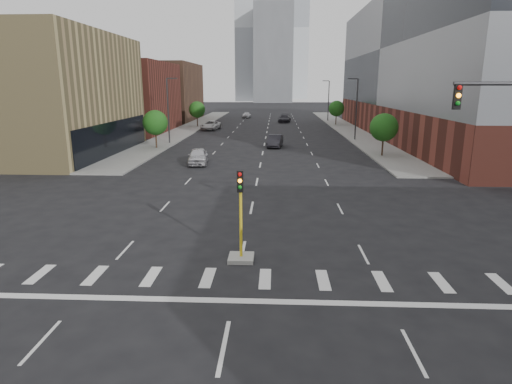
# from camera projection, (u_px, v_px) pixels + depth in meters

# --- Properties ---
(sidewalk_left_far) EXTENTS (5.00, 92.00, 0.15)m
(sidewalk_left_far) POSITION_uv_depth(u_px,v_px,m) (192.00, 127.00, 84.11)
(sidewalk_left_far) COLOR gray
(sidewalk_left_far) RESTS_ON ground
(sidewalk_right_far) EXTENTS (5.00, 92.00, 0.15)m
(sidewalk_right_far) POSITION_uv_depth(u_px,v_px,m) (345.00, 128.00, 82.76)
(sidewalk_right_far) COLOR gray
(sidewalk_right_far) RESTS_ON ground
(building_left_mid) EXTENTS (20.00, 24.00, 14.00)m
(building_left_mid) POSITION_uv_depth(u_px,v_px,m) (28.00, 95.00, 50.04)
(building_left_mid) COLOR tan
(building_left_mid) RESTS_ON ground
(building_left_far_a) EXTENTS (20.00, 22.00, 12.00)m
(building_left_far_a) POSITION_uv_depth(u_px,v_px,m) (112.00, 97.00, 75.47)
(building_left_far_a) COLOR brown
(building_left_far_a) RESTS_ON ground
(building_left_far_b) EXTENTS (20.00, 24.00, 13.00)m
(building_left_far_b) POSITION_uv_depth(u_px,v_px,m) (153.00, 92.00, 100.54)
(building_left_far_b) COLOR brown
(building_left_far_b) RESTS_ON ground
(building_right_main) EXTENTS (24.00, 70.00, 22.00)m
(building_right_main) POSITION_uv_depth(u_px,v_px,m) (458.00, 66.00, 65.88)
(building_right_main) COLOR brown
(building_right_main) RESTS_ON ground
(tower_left) EXTENTS (22.00, 22.00, 70.00)m
(tower_left) POSITION_uv_depth(u_px,v_px,m) (258.00, 30.00, 216.71)
(tower_left) COLOR #B2B7BC
(tower_left) RESTS_ON ground
(tower_right) EXTENTS (20.00, 20.00, 80.00)m
(tower_right) POSITION_uv_depth(u_px,v_px,m) (291.00, 29.00, 253.44)
(tower_right) COLOR #B2B7BC
(tower_right) RESTS_ON ground
(tower_mid) EXTENTS (18.00, 18.00, 44.00)m
(tower_mid) POSITION_uv_depth(u_px,v_px,m) (273.00, 54.00, 200.15)
(tower_mid) COLOR slate
(tower_mid) RESTS_ON ground
(median_traffic_signal) EXTENTS (1.20, 1.20, 4.40)m
(median_traffic_signal) POSITION_uv_depth(u_px,v_px,m) (241.00, 241.00, 20.21)
(median_traffic_signal) COLOR #999993
(median_traffic_signal) RESTS_ON ground
(streetlight_right_a) EXTENTS (1.60, 0.22, 9.07)m
(streetlight_right_a) POSITION_uv_depth(u_px,v_px,m) (356.00, 107.00, 63.22)
(streetlight_right_a) COLOR #2D2D30
(streetlight_right_a) RESTS_ON ground
(streetlight_right_b) EXTENTS (1.60, 0.22, 9.07)m
(streetlight_right_b) POSITION_uv_depth(u_px,v_px,m) (328.00, 99.00, 97.13)
(streetlight_right_b) COLOR #2D2D30
(streetlight_right_b) RESTS_ON ground
(streetlight_left) EXTENTS (1.60, 0.22, 9.07)m
(streetlight_left) POSITION_uv_depth(u_px,v_px,m) (169.00, 108.00, 59.58)
(streetlight_left) COLOR #2D2D30
(streetlight_left) RESTS_ON ground
(tree_left_near) EXTENTS (3.20, 3.20, 4.85)m
(tree_left_near) POSITION_uv_depth(u_px,v_px,m) (155.00, 123.00, 55.16)
(tree_left_near) COLOR #382619
(tree_left_near) RESTS_ON ground
(tree_left_far) EXTENTS (3.20, 3.20, 4.85)m
(tree_left_far) POSITION_uv_depth(u_px,v_px,m) (197.00, 110.00, 84.22)
(tree_left_far) COLOR #382619
(tree_left_far) RESTS_ON ground
(tree_right_near) EXTENTS (3.20, 3.20, 4.85)m
(tree_right_near) POSITION_uv_depth(u_px,v_px,m) (384.00, 127.00, 49.06)
(tree_right_near) COLOR #382619
(tree_right_near) RESTS_ON ground
(tree_right_far) EXTENTS (3.20, 3.20, 4.85)m
(tree_right_far) POSITION_uv_depth(u_px,v_px,m) (336.00, 109.00, 87.81)
(tree_right_far) COLOR #382619
(tree_right_far) RESTS_ON ground
(car_near_left) EXTENTS (2.43, 5.04, 1.66)m
(car_near_left) POSITION_uv_depth(u_px,v_px,m) (198.00, 156.00, 45.03)
(car_near_left) COLOR silver
(car_near_left) RESTS_ON ground
(car_mid_right) EXTENTS (2.31, 5.14, 1.64)m
(car_mid_right) POSITION_uv_depth(u_px,v_px,m) (275.00, 141.00, 57.34)
(car_mid_right) COLOR black
(car_mid_right) RESTS_ON ground
(car_far_left) EXTENTS (3.44, 6.33, 1.68)m
(car_far_left) POSITION_uv_depth(u_px,v_px,m) (211.00, 125.00, 79.36)
(car_far_left) COLOR silver
(car_far_left) RESTS_ON ground
(car_deep_right) EXTENTS (3.14, 6.00, 1.66)m
(car_deep_right) POSITION_uv_depth(u_px,v_px,m) (285.00, 119.00, 95.00)
(car_deep_right) COLOR black
(car_deep_right) RESTS_ON ground
(car_distant) EXTENTS (2.10, 4.51, 1.49)m
(car_distant) POSITION_uv_depth(u_px,v_px,m) (247.00, 115.00, 108.13)
(car_distant) COLOR silver
(car_distant) RESTS_ON ground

